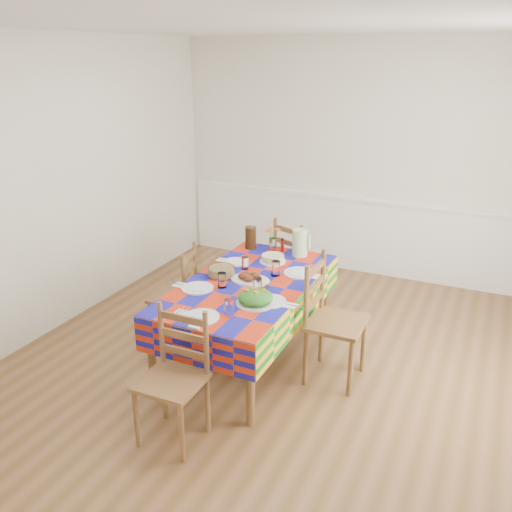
% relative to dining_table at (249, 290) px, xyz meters
% --- Properties ---
extents(room, '(4.58, 5.08, 2.78)m').
position_rel_dining_table_xyz_m(room, '(0.31, -0.12, 0.71)').
color(room, brown).
rests_on(room, ground).
extents(wainscot, '(4.41, 0.06, 0.92)m').
position_rel_dining_table_xyz_m(wainscot, '(0.31, 2.37, -0.15)').
color(wainscot, white).
rests_on(wainscot, room).
extents(dining_table, '(0.99, 1.84, 0.72)m').
position_rel_dining_table_xyz_m(dining_table, '(0.00, 0.00, 0.00)').
color(dining_table, brown).
rests_on(dining_table, room).
extents(setting_near_head, '(0.43, 0.28, 0.13)m').
position_rel_dining_table_xyz_m(setting_near_head, '(0.03, -0.69, 0.11)').
color(setting_near_head, silver).
rests_on(setting_near_head, dining_table).
extents(setting_left_near, '(0.48, 0.28, 0.13)m').
position_rel_dining_table_xyz_m(setting_left_near, '(-0.26, -0.27, 0.11)').
color(setting_left_near, silver).
rests_on(setting_left_near, dining_table).
extents(setting_left_far, '(0.42, 0.25, 0.11)m').
position_rel_dining_table_xyz_m(setting_left_far, '(-0.25, 0.31, 0.10)').
color(setting_left_far, silver).
rests_on(setting_left_far, dining_table).
extents(setting_right_near, '(0.47, 0.27, 0.12)m').
position_rel_dining_table_xyz_m(setting_right_near, '(0.27, -0.24, 0.11)').
color(setting_right_near, silver).
rests_on(setting_right_near, dining_table).
extents(setting_right_far, '(0.52, 0.30, 0.13)m').
position_rel_dining_table_xyz_m(setting_right_far, '(0.26, 0.30, 0.11)').
color(setting_right_far, silver).
rests_on(setting_right_far, dining_table).
extents(meat_platter, '(0.34, 0.25, 0.07)m').
position_rel_dining_table_xyz_m(meat_platter, '(-0.00, 0.02, 0.11)').
color(meat_platter, silver).
rests_on(meat_platter, dining_table).
extents(salad_platter, '(0.30, 0.30, 0.13)m').
position_rel_dining_table_xyz_m(salad_platter, '(0.23, -0.36, 0.13)').
color(salad_platter, silver).
rests_on(salad_platter, dining_table).
extents(pasta_bowl, '(0.23, 0.23, 0.08)m').
position_rel_dining_table_xyz_m(pasta_bowl, '(-0.27, 0.01, 0.12)').
color(pasta_bowl, white).
rests_on(pasta_bowl, dining_table).
extents(cake, '(0.24, 0.24, 0.07)m').
position_rel_dining_table_xyz_m(cake, '(-0.00, 0.51, 0.11)').
color(cake, silver).
rests_on(cake, dining_table).
extents(serving_utensils, '(0.12, 0.27, 0.01)m').
position_rel_dining_table_xyz_m(serving_utensils, '(0.16, -0.09, 0.08)').
color(serving_utensils, black).
rests_on(serving_utensils, dining_table).
extents(flower_vase, '(0.15, 0.12, 0.24)m').
position_rel_dining_table_xyz_m(flower_vase, '(-0.12, 0.78, 0.18)').
color(flower_vase, white).
rests_on(flower_vase, dining_table).
extents(hot_sauce, '(0.03, 0.03, 0.14)m').
position_rel_dining_table_xyz_m(hot_sauce, '(-0.03, 0.80, 0.15)').
color(hot_sauce, '#AC0D11').
rests_on(hot_sauce, dining_table).
extents(green_pitcher, '(0.15, 0.15, 0.25)m').
position_rel_dining_table_xyz_m(green_pitcher, '(0.16, 0.77, 0.20)').
color(green_pitcher, '#ADD999').
rests_on(green_pitcher, dining_table).
extents(tea_pitcher, '(0.11, 0.11, 0.22)m').
position_rel_dining_table_xyz_m(tea_pitcher, '(-0.35, 0.76, 0.19)').
color(tea_pitcher, black).
rests_on(tea_pitcher, dining_table).
extents(name_card, '(0.08, 0.03, 0.02)m').
position_rel_dining_table_xyz_m(name_card, '(0.01, -0.91, 0.09)').
color(name_card, silver).
rests_on(name_card, dining_table).
extents(chair_near, '(0.42, 0.40, 0.94)m').
position_rel_dining_table_xyz_m(chair_near, '(-0.00, -1.16, -0.18)').
color(chair_near, brown).
rests_on(chair_near, room).
extents(chair_far, '(0.54, 0.52, 0.95)m').
position_rel_dining_table_xyz_m(chair_far, '(-0.02, 1.16, -0.17)').
color(chair_far, brown).
rests_on(chair_far, room).
extents(chair_left, '(0.47, 0.48, 0.91)m').
position_rel_dining_table_xyz_m(chair_left, '(-0.73, 0.01, -0.19)').
color(chair_left, brown).
rests_on(chair_left, room).
extents(chair_right, '(0.43, 0.45, 1.03)m').
position_rel_dining_table_xyz_m(chair_right, '(0.73, 0.00, -0.13)').
color(chair_right, brown).
rests_on(chair_right, room).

